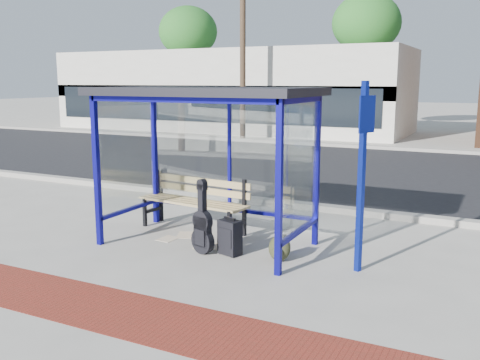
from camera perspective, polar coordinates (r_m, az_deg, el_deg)
The scene contains 19 objects.
ground at distance 8.42m, azimuth -3.48°, elevation -6.84°, with size 120.00×120.00×0.00m, color #B2ADA0.
brick_paver_strip at distance 6.45m, azimuth -15.41°, elevation -12.76°, with size 60.00×1.00×0.01m, color maroon.
curb_near at distance 10.93m, azimuth 4.14°, elevation -2.47°, with size 60.00×0.25×0.12m, color gray.
street_asphalt at distance 15.69m, azimuth 11.28°, elevation 1.12°, with size 60.00×10.00×0.00m, color black.
curb_far at distance 20.60m, azimuth 15.07°, elevation 3.33°, with size 60.00×0.25×0.12m, color gray.
far_sidewalk at distance 22.46m, azimuth 16.05°, elevation 3.71°, with size 60.00×4.00×0.01m, color #B2ADA0.
bus_shelter at distance 8.11m, azimuth -3.39°, elevation 7.39°, with size 3.30×1.80×2.42m.
storefront_white at distance 28.14m, azimuth -1.07°, elevation 9.49°, with size 18.00×6.04×4.00m.
tree_left at distance 34.24m, azimuth -5.56°, elevation 15.41°, with size 3.60×3.60×7.03m.
tree_mid at distance 29.94m, azimuth 13.34°, elevation 15.90°, with size 3.60×3.60×7.03m.
utility_pole_west at distance 22.75m, azimuth 0.30°, elevation 14.55°, with size 1.60×0.24×8.00m.
bench at distance 9.09m, azimuth -4.81°, elevation -2.06°, with size 2.05×0.69×0.95m.
guitar_bag at distance 7.88m, azimuth -4.01°, elevation -5.15°, with size 0.40×0.21×1.05m.
suitcase at distance 7.84m, azimuth -1.11°, elevation -6.15°, with size 0.37×0.29×0.57m.
backpack at distance 7.63m, azimuth 4.21°, elevation -7.31°, with size 0.34×0.32×0.38m.
sign_post at distance 7.10m, azimuth 12.92°, elevation 1.36°, with size 0.16×0.30×2.52m.
newspaper_a at distance 8.75m, azimuth -7.70°, elevation -6.24°, with size 0.33×0.26×0.01m, color white.
newspaper_b at distance 8.31m, azimuth -3.38°, elevation -7.06°, with size 0.42×0.33×0.01m, color white.
newspaper_c at distance 8.92m, azimuth -5.67°, elevation -5.85°, with size 0.39×0.31×0.01m, color white.
Camera 1 is at (4.04, -6.95, 2.51)m, focal length 40.00 mm.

